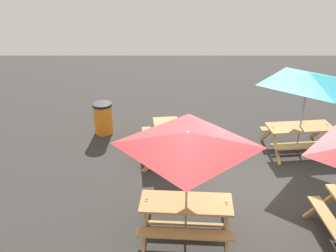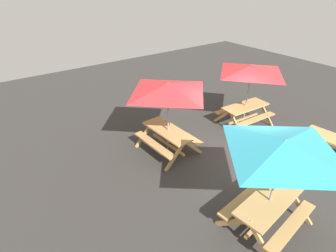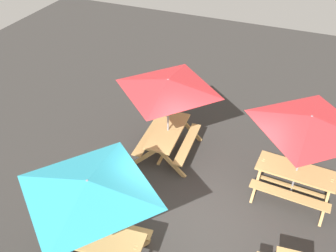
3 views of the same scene
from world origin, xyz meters
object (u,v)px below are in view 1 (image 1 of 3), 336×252
at_px(picnic_table_1, 188,147).
at_px(picnic_table_2, 168,137).
at_px(picnic_table_3, 307,84).
at_px(trash_bin_orange, 103,118).

height_order(picnic_table_1, picnic_table_2, picnic_table_1).
relative_size(picnic_table_1, picnic_table_2, 1.21).
xyz_separation_m(picnic_table_3, trash_bin_orange, (5.64, -1.13, -1.49)).
relative_size(picnic_table_1, trash_bin_orange, 2.38).
bearing_deg(picnic_table_1, picnic_table_3, -130.55).
bearing_deg(trash_bin_orange, picnic_table_3, 168.71).
height_order(picnic_table_2, picnic_table_3, picnic_table_3).
bearing_deg(trash_bin_orange, picnic_table_2, 145.00).
bearing_deg(trash_bin_orange, picnic_table_1, 117.48).
distance_m(picnic_table_1, picnic_table_2, 3.44).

